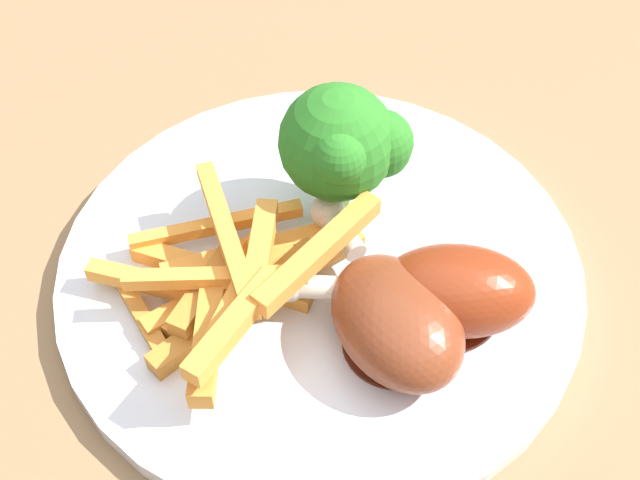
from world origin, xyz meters
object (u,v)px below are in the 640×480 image
at_px(carrot_fries_pile, 231,281).
at_px(chicken_drumstick_near, 445,291).
at_px(broccoli_floret_front, 346,145).
at_px(dinner_plate, 320,270).
at_px(dining_table, 353,446).
at_px(chicken_drumstick_far, 396,310).

distance_m(carrot_fries_pile, chicken_drumstick_near, 0.11).
xyz_separation_m(broccoli_floret_front, chicken_drumstick_near, (0.07, -0.04, -0.03)).
xyz_separation_m(dinner_plate, chicken_drumstick_near, (0.07, -0.00, 0.03)).
bearing_deg(dining_table, dinner_plate, 139.39).
bearing_deg(chicken_drumstick_near, dinner_plate, 176.03).
xyz_separation_m(carrot_fries_pile, chicken_drumstick_near, (0.10, 0.04, 0.00)).
bearing_deg(chicken_drumstick_near, carrot_fries_pile, -160.81).
height_order(dining_table, dinner_plate, dinner_plate).
relative_size(dinner_plate, broccoli_floret_front, 3.37).
relative_size(dining_table, chicken_drumstick_near, 7.39).
distance_m(dinner_plate, carrot_fries_pile, 0.06).
bearing_deg(dinner_plate, dining_table, -40.61).
height_order(dinner_plate, chicken_drumstick_far, chicken_drumstick_far).
bearing_deg(chicken_drumstick_far, dining_table, -156.36).
relative_size(dinner_plate, chicken_drumstick_far, 2.37).
relative_size(carrot_fries_pile, chicken_drumstick_far, 1.15).
xyz_separation_m(broccoli_floret_front, chicken_drumstick_far, (0.05, -0.06, -0.03)).
bearing_deg(dining_table, broccoli_floret_front, 118.98).
height_order(chicken_drumstick_near, chicken_drumstick_far, chicken_drumstick_near).
bearing_deg(broccoli_floret_front, dinner_plate, -85.89).
bearing_deg(broccoli_floret_front, dining_table, -61.02).
bearing_deg(carrot_fries_pile, chicken_drumstick_far, 10.52).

